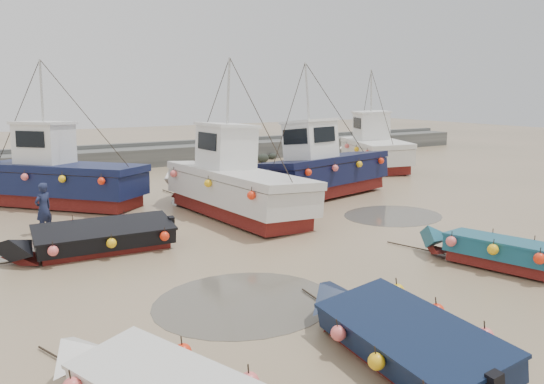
{
  "coord_description": "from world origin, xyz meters",
  "views": [
    {
      "loc": [
        -9.14,
        -12.4,
        4.96
      ],
      "look_at": [
        0.5,
        3.44,
        1.4
      ],
      "focal_mm": 35.0,
      "sensor_mm": 36.0,
      "label": 1
    }
  ],
  "objects_px": {
    "dinghy_1": "(400,330)",
    "cabin_boat_0": "(52,175)",
    "dinghy_2": "(489,246)",
    "person": "(46,234)",
    "cabin_boat_3": "(373,147)",
    "cabin_boat_2": "(319,169)",
    "cabin_boat_1": "(228,182)",
    "dinghy_4": "(92,236)"
  },
  "relations": [
    {
      "from": "dinghy_1",
      "to": "cabin_boat_0",
      "type": "height_order",
      "value": "cabin_boat_0"
    },
    {
      "from": "dinghy_2",
      "to": "person",
      "type": "relative_size",
      "value": 2.83
    },
    {
      "from": "dinghy_2",
      "to": "person",
      "type": "distance_m",
      "value": 14.62
    },
    {
      "from": "dinghy_1",
      "to": "cabin_boat_3",
      "type": "xyz_separation_m",
      "value": [
        16.51,
        19.17,
        0.82
      ]
    },
    {
      "from": "dinghy_2",
      "to": "cabin_boat_0",
      "type": "height_order",
      "value": "cabin_boat_0"
    },
    {
      "from": "cabin_boat_2",
      "to": "person",
      "type": "bearing_deg",
      "value": 78.36
    },
    {
      "from": "cabin_boat_1",
      "to": "dinghy_2",
      "type": "bearing_deg",
      "value": -75.29
    },
    {
      "from": "dinghy_1",
      "to": "cabin_boat_3",
      "type": "bearing_deg",
      "value": 54.73
    },
    {
      "from": "dinghy_4",
      "to": "person",
      "type": "xyz_separation_m",
      "value": [
        -0.92,
        3.12,
        -0.54
      ]
    },
    {
      "from": "dinghy_2",
      "to": "cabin_boat_2",
      "type": "distance_m",
      "value": 10.71
    },
    {
      "from": "dinghy_1",
      "to": "cabin_boat_1",
      "type": "distance_m",
      "value": 12.55
    },
    {
      "from": "cabin_boat_2",
      "to": "dinghy_2",
      "type": "bearing_deg",
      "value": 158.02
    },
    {
      "from": "dinghy_4",
      "to": "cabin_boat_3",
      "type": "height_order",
      "value": "cabin_boat_3"
    },
    {
      "from": "person",
      "to": "cabin_boat_1",
      "type": "bearing_deg",
      "value": 141.31
    },
    {
      "from": "dinghy_1",
      "to": "cabin_boat_1",
      "type": "xyz_separation_m",
      "value": [
        2.58,
        12.26,
        0.77
      ]
    },
    {
      "from": "cabin_boat_3",
      "to": "cabin_boat_0",
      "type": "bearing_deg",
      "value": -153.81
    },
    {
      "from": "dinghy_2",
      "to": "dinghy_4",
      "type": "relative_size",
      "value": 0.79
    },
    {
      "from": "dinghy_2",
      "to": "cabin_boat_1",
      "type": "height_order",
      "value": "cabin_boat_1"
    },
    {
      "from": "cabin_boat_0",
      "to": "cabin_boat_2",
      "type": "bearing_deg",
      "value": -65.02
    },
    {
      "from": "cabin_boat_1",
      "to": "cabin_boat_2",
      "type": "relative_size",
      "value": 1.07
    },
    {
      "from": "person",
      "to": "cabin_boat_0",
      "type": "bearing_deg",
      "value": -136.08
    },
    {
      "from": "cabin_boat_2",
      "to": "person",
      "type": "xyz_separation_m",
      "value": [
        -12.07,
        -0.26,
        -1.34
      ]
    },
    {
      "from": "cabin_boat_2",
      "to": "cabin_boat_3",
      "type": "height_order",
      "value": "same"
    },
    {
      "from": "dinghy_4",
      "to": "cabin_boat_3",
      "type": "relative_size",
      "value": 0.71
    },
    {
      "from": "cabin_boat_1",
      "to": "person",
      "type": "height_order",
      "value": "cabin_boat_1"
    },
    {
      "from": "dinghy_1",
      "to": "dinghy_2",
      "type": "distance_m",
      "value": 6.61
    },
    {
      "from": "dinghy_4",
      "to": "person",
      "type": "distance_m",
      "value": 3.3
    },
    {
      "from": "cabin_boat_1",
      "to": "cabin_boat_0",
      "type": "bearing_deg",
      "value": 131.68
    },
    {
      "from": "dinghy_2",
      "to": "cabin_boat_3",
      "type": "distance_m",
      "value": 19.6
    },
    {
      "from": "dinghy_2",
      "to": "cabin_boat_0",
      "type": "relative_size",
      "value": 0.62
    },
    {
      "from": "dinghy_2",
      "to": "dinghy_4",
      "type": "distance_m",
      "value": 11.87
    },
    {
      "from": "dinghy_2",
      "to": "cabin_boat_1",
      "type": "bearing_deg",
      "value": 93.39
    },
    {
      "from": "cabin_boat_2",
      "to": "dinghy_4",
      "type": "bearing_deg",
      "value": 93.99
    },
    {
      "from": "cabin_boat_3",
      "to": "dinghy_1",
      "type": "bearing_deg",
      "value": -108.77
    },
    {
      "from": "cabin_boat_0",
      "to": "dinghy_4",
      "type": "bearing_deg",
      "value": -133.55
    },
    {
      "from": "dinghy_2",
      "to": "cabin_boat_2",
      "type": "bearing_deg",
      "value": 64.41
    },
    {
      "from": "dinghy_4",
      "to": "cabin_boat_0",
      "type": "xyz_separation_m",
      "value": [
        0.15,
        7.95,
        0.8
      ]
    },
    {
      "from": "cabin_boat_1",
      "to": "person",
      "type": "bearing_deg",
      "value": 169.69
    },
    {
      "from": "cabin_boat_0",
      "to": "cabin_boat_1",
      "type": "relative_size",
      "value": 0.77
    },
    {
      "from": "cabin_boat_0",
      "to": "cabin_boat_2",
      "type": "height_order",
      "value": "same"
    },
    {
      "from": "dinghy_1",
      "to": "cabin_boat_0",
      "type": "xyz_separation_m",
      "value": [
        -3.23,
        17.71,
        0.79
      ]
    },
    {
      "from": "dinghy_4",
      "to": "dinghy_1",
      "type": "bearing_deg",
      "value": -158.01
    }
  ]
}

